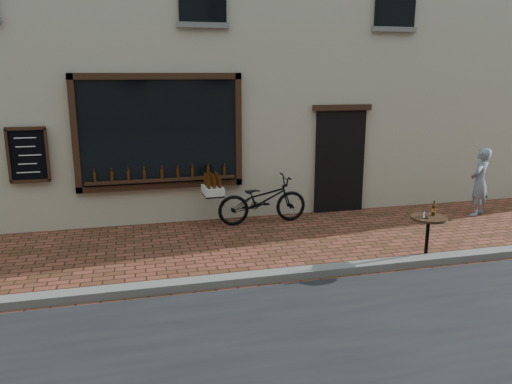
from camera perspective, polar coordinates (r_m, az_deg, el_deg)
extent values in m
plane|color=#4D2B19|center=(7.47, 6.36, -10.12)|extent=(90.00, 90.00, 0.00)
cube|color=slate|center=(7.61, 5.84, -9.12)|extent=(90.00, 0.25, 0.12)
cube|color=black|center=(9.92, -10.96, 6.73)|extent=(3.00, 0.06, 2.00)
cube|color=black|center=(9.83, -11.24, 12.86)|extent=(3.24, 0.10, 0.12)
cube|color=black|center=(10.07, -10.69, 0.72)|extent=(3.24, 0.10, 0.12)
cube|color=black|center=(9.93, -20.02, 6.17)|extent=(0.12, 0.10, 2.24)
cube|color=black|center=(10.11, -2.03, 7.09)|extent=(0.12, 0.10, 2.24)
cube|color=black|center=(10.00, -10.70, 1.39)|extent=(2.90, 0.16, 0.05)
cube|color=black|center=(10.93, 9.54, 3.43)|extent=(1.10, 0.10, 2.20)
cube|color=black|center=(10.76, 9.85, 9.49)|extent=(1.30, 0.10, 0.12)
cube|color=black|center=(10.11, -24.60, 3.87)|extent=(0.62, 0.04, 0.92)
cylinder|color=#3D1C07|center=(9.98, -17.91, 1.65)|extent=(0.06, 0.06, 0.19)
cylinder|color=#3D1C07|center=(9.97, -16.12, 1.75)|extent=(0.06, 0.06, 0.19)
cylinder|color=#3D1C07|center=(9.96, -14.32, 1.86)|extent=(0.06, 0.06, 0.19)
cylinder|color=#3D1C07|center=(9.96, -12.53, 1.96)|extent=(0.06, 0.06, 0.19)
cylinder|color=#3D1C07|center=(9.97, -10.73, 2.06)|extent=(0.06, 0.06, 0.19)
cylinder|color=#3D1C07|center=(10.00, -8.95, 2.16)|extent=(0.06, 0.06, 0.19)
cylinder|color=#3D1C07|center=(10.03, -7.17, 2.26)|extent=(0.06, 0.06, 0.19)
cylinder|color=#3D1C07|center=(10.07, -5.40, 2.35)|extent=(0.06, 0.06, 0.19)
cylinder|color=#3D1C07|center=(10.12, -3.65, 2.44)|extent=(0.06, 0.06, 0.19)
imported|color=black|center=(10.04, 0.73, -0.91)|extent=(1.85, 0.71, 0.96)
cube|color=black|center=(9.75, -4.96, -0.30)|extent=(0.38, 0.53, 0.03)
cube|color=silver|center=(9.73, -4.97, 0.22)|extent=(0.38, 0.55, 0.15)
cylinder|color=#3D1C07|center=(9.53, -4.13, 1.04)|extent=(0.06, 0.06, 0.20)
cylinder|color=#3D1C07|center=(9.50, -4.76, 1.00)|extent=(0.06, 0.06, 0.20)
cylinder|color=#3D1C07|center=(9.48, -5.39, 0.96)|extent=(0.06, 0.06, 0.20)
cylinder|color=#3D1C07|center=(9.65, -4.30, 1.20)|extent=(0.06, 0.06, 0.20)
cylinder|color=#3D1C07|center=(9.63, -4.92, 1.16)|extent=(0.06, 0.06, 0.20)
cylinder|color=#3D1C07|center=(9.61, -5.54, 1.12)|extent=(0.06, 0.06, 0.20)
cylinder|color=#3D1C07|center=(9.77, -4.46, 1.35)|extent=(0.06, 0.06, 0.20)
cylinder|color=#3D1C07|center=(9.75, -5.07, 1.31)|extent=(0.06, 0.06, 0.20)
cylinder|color=#3D1C07|center=(9.73, -5.69, 1.27)|extent=(0.06, 0.06, 0.20)
cylinder|color=#3D1C07|center=(9.89, -4.61, 1.50)|extent=(0.06, 0.06, 0.20)
cylinder|color=#3D1C07|center=(9.87, -5.22, 1.46)|extent=(0.06, 0.06, 0.20)
cylinder|color=#3D1C07|center=(9.85, -5.83, 1.42)|extent=(0.06, 0.06, 0.20)
cylinder|color=black|center=(8.66, 18.78, -7.28)|extent=(0.42, 0.42, 0.03)
cylinder|color=black|center=(8.55, 18.96, -5.09)|extent=(0.06, 0.06, 0.67)
cylinder|color=black|center=(8.44, 19.14, -2.82)|extent=(0.57, 0.57, 0.04)
cylinder|color=gold|center=(8.52, 19.63, -1.95)|extent=(0.06, 0.06, 0.06)
cylinder|color=white|center=(8.32, 18.88, -2.46)|extent=(0.07, 0.07, 0.12)
imported|color=gray|center=(11.54, 24.20, 1.05)|extent=(0.63, 0.58, 1.45)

